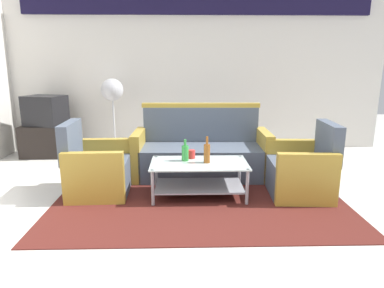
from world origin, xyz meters
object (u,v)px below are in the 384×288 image
object	(u,v)px
bottle_green	(185,153)
television	(45,110)
tv_stand	(48,140)
armchair_left	(97,170)
coffee_table	(199,174)
couch	(201,153)
armchair_right	(302,171)
pedestal_fan	(112,94)
cup	(192,154)
bottle_brown	(207,153)

from	to	relation	value
bottle_green	television	distance (m)	2.88
tv_stand	television	size ratio (longest dim) A/B	1.14
armchair_left	coffee_table	bearing A→B (deg)	81.75
armchair_left	couch	bearing A→B (deg)	114.19
armchair_right	bottle_green	distance (m)	1.38
tv_stand	pedestal_fan	distance (m)	1.33
couch	television	xyz separation A→B (m)	(-2.48, 1.10, 0.44)
bottle_green	pedestal_fan	distance (m)	2.22
armchair_right	cup	world-z (taller)	armchair_right
bottle_brown	bottle_green	xyz separation A→B (m)	(-0.25, 0.09, -0.02)
coffee_table	tv_stand	xyz separation A→B (m)	(-2.42, 1.85, -0.01)
tv_stand	cup	bearing A→B (deg)	-35.49
cup	couch	bearing A→B (deg)	75.92
television	pedestal_fan	distance (m)	1.12
tv_stand	television	xyz separation A→B (m)	(0.00, 0.00, 0.50)
cup	tv_stand	distance (m)	2.88
couch	bottle_brown	xyz separation A→B (m)	(0.02, -0.76, 0.21)
couch	armchair_left	distance (m)	1.41
couch	tv_stand	bearing A→B (deg)	-22.48
armchair_right	cup	bearing A→B (deg)	86.69
couch	bottle_green	bearing A→B (deg)	72.92
bottle_green	pedestal_fan	bearing A→B (deg)	122.84
armchair_left	bottle_green	world-z (taller)	armchair_left
tv_stand	coffee_table	bearing A→B (deg)	-37.38
armchair_right	coffee_table	bearing A→B (deg)	94.78
bottle_brown	tv_stand	world-z (taller)	bottle_brown
cup	tv_stand	bearing A→B (deg)	144.51
tv_stand	armchair_left	bearing A→B (deg)	-54.61
bottle_brown	tv_stand	bearing A→B (deg)	143.55
television	tv_stand	bearing A→B (deg)	90.00
bottle_brown	television	size ratio (longest dim) A/B	0.43
cup	pedestal_fan	world-z (taller)	pedestal_fan
bottle_brown	pedestal_fan	distance (m)	2.42
couch	cup	size ratio (longest dim) A/B	18.15
coffee_table	television	bearing A→B (deg)	142.58
bottle_brown	television	world-z (taller)	television
couch	television	bearing A→B (deg)	-22.54
bottle_brown	cup	bearing A→B (deg)	132.23
couch	bottle_green	world-z (taller)	couch
armchair_right	bottle_green	xyz separation A→B (m)	(-1.36, 0.06, 0.22)
coffee_table	tv_stand	distance (m)	3.05
television	armchair_right	bearing A→B (deg)	169.91
armchair_right	cup	size ratio (longest dim) A/B	8.50
bottle_brown	television	xyz separation A→B (m)	(-2.51, 1.85, 0.24)
bottle_green	television	world-z (taller)	television
armchair_left	cup	xyz separation A→B (m)	(1.12, 0.05, 0.17)
cup	pedestal_fan	xyz separation A→B (m)	(-1.25, 1.72, 0.55)
coffee_table	bottle_brown	size ratio (longest dim) A/B	3.63
bottle_green	armchair_left	bearing A→B (deg)	177.18
bottle_green	pedestal_fan	size ratio (longest dim) A/B	0.20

